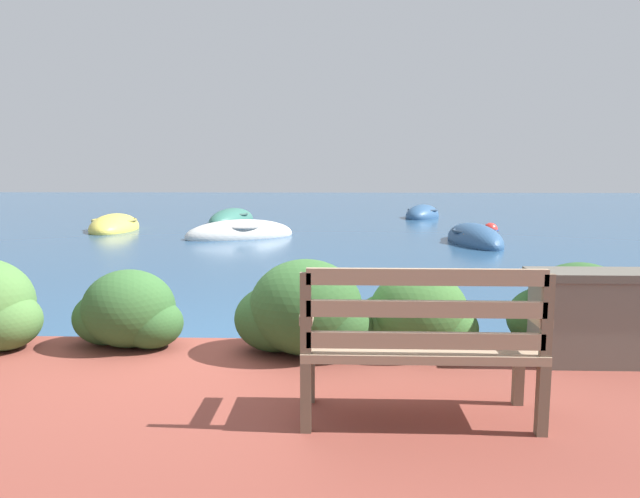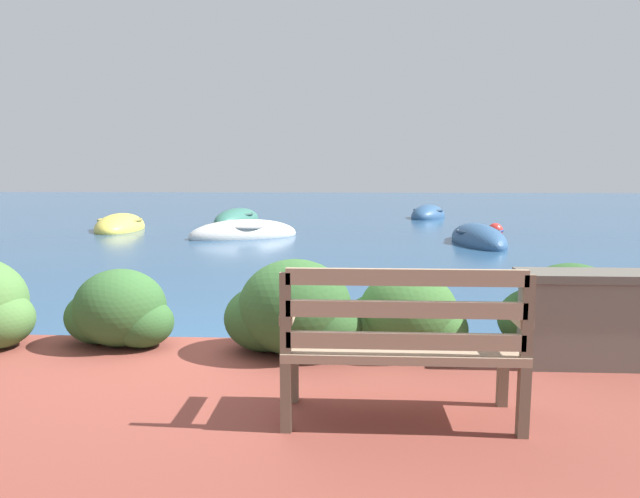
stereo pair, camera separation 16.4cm
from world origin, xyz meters
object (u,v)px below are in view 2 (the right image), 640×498
at_px(mooring_buoy, 495,230).
at_px(rowboat_nearest, 478,241).
at_px(rowboat_distant, 428,216).
at_px(rowboat_outer, 237,221).
at_px(park_bench, 402,341).
at_px(rowboat_far, 120,227).
at_px(rowboat_mid, 244,235).

bearing_deg(mooring_buoy, rowboat_nearest, -112.80).
height_order(rowboat_nearest, rowboat_distant, rowboat_distant).
bearing_deg(rowboat_distant, mooring_buoy, 37.23).
xyz_separation_m(rowboat_outer, rowboat_distant, (6.46, 2.28, 0.00)).
relative_size(park_bench, mooring_buoy, 3.09).
relative_size(rowboat_outer, mooring_buoy, 6.62).
height_order(rowboat_far, mooring_buoy, rowboat_far).
height_order(rowboat_nearest, rowboat_outer, rowboat_outer).
bearing_deg(rowboat_mid, park_bench, -103.73).
bearing_deg(mooring_buoy, park_bench, -106.36).
xyz_separation_m(park_bench, mooring_buoy, (3.64, 12.40, -0.63)).
xyz_separation_m(rowboat_nearest, mooring_buoy, (0.97, 2.31, 0.00)).
xyz_separation_m(rowboat_outer, mooring_buoy, (7.59, -2.71, 0.00)).
distance_m(rowboat_nearest, rowboat_mid, 5.72).
bearing_deg(rowboat_nearest, rowboat_mid, -104.44).
relative_size(park_bench, rowboat_distant, 0.56).
bearing_deg(rowboat_outer, rowboat_nearest, -115.39).
relative_size(rowboat_mid, rowboat_far, 1.05).
distance_m(rowboat_outer, mooring_buoy, 8.06).
relative_size(rowboat_mid, rowboat_outer, 1.03).
height_order(rowboat_nearest, mooring_buoy, rowboat_nearest).
distance_m(rowboat_far, rowboat_distant, 10.46).
bearing_deg(rowboat_far, park_bench, 21.03).
relative_size(rowboat_far, rowboat_outer, 0.98).
distance_m(park_bench, rowboat_nearest, 10.46).
distance_m(rowboat_nearest, rowboat_distant, 7.30).
distance_m(rowboat_far, mooring_buoy, 10.50).
height_order(rowboat_mid, rowboat_far, rowboat_far).
distance_m(rowboat_mid, rowboat_distant, 8.37).
bearing_deg(rowboat_nearest, rowboat_far, -110.23).
bearing_deg(rowboat_distant, rowboat_far, -39.07).
xyz_separation_m(rowboat_distant, mooring_buoy, (1.13, -4.99, -0.00)).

